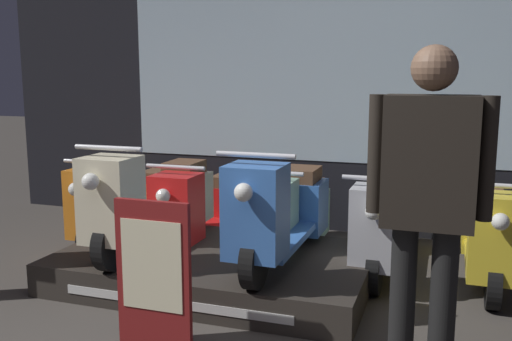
% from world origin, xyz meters
% --- Properties ---
extents(shop_wall_back, '(6.97, 0.09, 3.20)m').
position_xyz_m(shop_wall_back, '(0.00, 3.34, 1.60)').
color(shop_wall_back, black).
rests_on(shop_wall_back, ground_plane).
extents(display_platform, '(2.28, 1.39, 0.24)m').
position_xyz_m(display_platform, '(-0.33, 1.58, 0.12)').
color(display_platform, '#2D2823').
rests_on(display_platform, ground_plane).
extents(scooter_display_left, '(0.50, 1.60, 0.85)m').
position_xyz_m(scooter_display_left, '(-0.84, 1.58, 0.58)').
color(scooter_display_left, black).
rests_on(scooter_display_left, display_platform).
extents(scooter_display_right, '(0.50, 1.60, 0.85)m').
position_xyz_m(scooter_display_right, '(0.19, 1.58, 0.58)').
color(scooter_display_right, black).
rests_on(scooter_display_right, display_platform).
extents(scooter_backrow_0, '(0.50, 1.60, 0.85)m').
position_xyz_m(scooter_backrow_0, '(-1.51, 2.32, 0.35)').
color(scooter_backrow_0, black).
rests_on(scooter_backrow_0, ground_plane).
extents(scooter_backrow_1, '(0.50, 1.60, 0.85)m').
position_xyz_m(scooter_backrow_1, '(-0.73, 2.32, 0.35)').
color(scooter_backrow_1, black).
rests_on(scooter_backrow_1, ground_plane).
extents(scooter_backrow_2, '(0.50, 1.60, 0.85)m').
position_xyz_m(scooter_backrow_2, '(0.05, 2.32, 0.35)').
color(scooter_backrow_2, black).
rests_on(scooter_backrow_2, ground_plane).
extents(scooter_backrow_3, '(0.50, 1.60, 0.85)m').
position_xyz_m(scooter_backrow_3, '(0.83, 2.32, 0.35)').
color(scooter_backrow_3, black).
rests_on(scooter_backrow_3, ground_plane).
extents(scooter_backrow_4, '(0.50, 1.60, 0.85)m').
position_xyz_m(scooter_backrow_4, '(1.61, 2.32, 0.35)').
color(scooter_backrow_4, black).
rests_on(scooter_backrow_4, ground_plane).
extents(person_right_browsing, '(0.60, 0.24, 1.69)m').
position_xyz_m(person_right_browsing, '(1.20, 0.66, 1.00)').
color(person_right_browsing, black).
rests_on(person_right_browsing, ground_plane).
extents(price_sign_board, '(0.45, 0.04, 0.87)m').
position_xyz_m(price_sign_board, '(-0.25, 0.51, 0.44)').
color(price_sign_board, maroon).
rests_on(price_sign_board, ground_plane).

